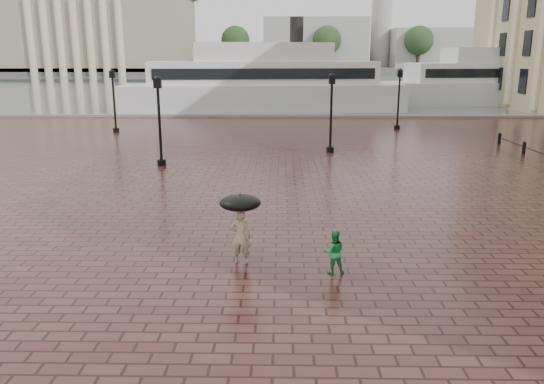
{
  "coord_description": "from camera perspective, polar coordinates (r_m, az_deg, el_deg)",
  "views": [
    {
      "loc": [
        0.14,
        -16.6,
        5.49
      ],
      "look_at": [
        -0.14,
        -0.81,
        1.4
      ],
      "focal_mm": 35.0,
      "sensor_mm": 36.0,
      "label": 1
    }
  ],
  "objects": [
    {
      "name": "adult_pedestrian",
      "position": [
        14.31,
        -3.39,
        -4.83
      ],
      "size": [
        0.59,
        0.43,
        1.51
      ],
      "primitive_type": "imported",
      "rotation": [
        0.0,
        0.0,
        3.02
      ],
      "color": "tan",
      "rests_on": "ground"
    },
    {
      "name": "harbour_water",
      "position": [
        108.74,
        0.94,
        11.62
      ],
      "size": [
        240.0,
        240.0,
        0.0
      ],
      "primitive_type": "plane",
      "color": "#495559",
      "rests_on": "ground"
    },
    {
      "name": "museum",
      "position": [
        170.59,
        -18.67,
        16.62
      ],
      "size": [
        57.0,
        32.5,
        26.0
      ],
      "color": "gray",
      "rests_on": "ground"
    },
    {
      "name": "ferry_far",
      "position": [
        67.42,
        23.29,
        10.9
      ],
      "size": [
        26.9,
        9.5,
        8.63
      ],
      "rotation": [
        0.0,
        0.0,
        0.12
      ],
      "color": "silver",
      "rests_on": "ground"
    },
    {
      "name": "far_shore",
      "position": [
        176.66,
        0.97,
        13.05
      ],
      "size": [
        300.0,
        60.0,
        2.0
      ],
      "primitive_type": "cube",
      "color": "#4C4C47",
      "rests_on": "ground"
    },
    {
      "name": "ferry_near",
      "position": [
        54.09,
        -0.96,
        11.6
      ],
      "size": [
        28.35,
        9.64,
        9.11
      ],
      "rotation": [
        0.0,
        0.0,
        0.11
      ],
      "color": "silver",
      "rests_on": "ground"
    },
    {
      "name": "child_pedestrian",
      "position": [
        13.8,
        6.68,
        -6.42
      ],
      "size": [
        0.6,
        0.48,
        1.16
      ],
      "primitive_type": "imported",
      "rotation": [
        0.0,
        0.0,
        3.21
      ],
      "color": "#1B9243",
      "rests_on": "ground"
    },
    {
      "name": "umbrella",
      "position": [
        14.02,
        -3.45,
        -1.17
      ],
      "size": [
        1.1,
        1.1,
        1.09
      ],
      "color": "black",
      "rests_on": "ground"
    },
    {
      "name": "quay_edge",
      "position": [
        48.91,
        0.83,
        8.07
      ],
      "size": [
        80.0,
        0.6,
        0.3
      ],
      "primitive_type": "cube",
      "color": "slate",
      "rests_on": "ground"
    },
    {
      "name": "distant_skyline",
      "position": [
        173.43,
        17.69,
        15.17
      ],
      "size": [
        102.5,
        22.0,
        33.0
      ],
      "color": "#9C9994",
      "rests_on": "ground"
    },
    {
      "name": "far_trees",
      "position": [
        154.65,
        0.98,
        15.96
      ],
      "size": [
        188.0,
        8.0,
        13.5
      ],
      "color": "#2D2119",
      "rests_on": "ground"
    },
    {
      "name": "ground",
      "position": [
        17.49,
        0.5,
        -3.78
      ],
      "size": [
        300.0,
        300.0,
        0.0
      ],
      "primitive_type": "plane",
      "color": "#3A1B1A",
      "rests_on": "ground"
    },
    {
      "name": "street_lamps",
      "position": [
        34.29,
        -1.77,
        9.21
      ],
      "size": [
        21.44,
        14.44,
        4.4
      ],
      "color": "black",
      "rests_on": "ground"
    }
  ]
}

